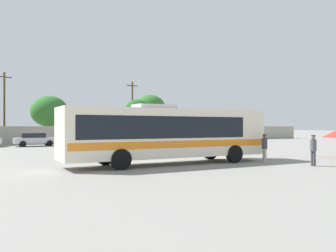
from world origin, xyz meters
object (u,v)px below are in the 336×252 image
(coach_bus_cream_orange, at_px, (166,133))
(roadside_tree_right, at_px, (150,108))
(parked_car_rightmost_red, at_px, (142,137))
(roadside_tree_midleft, at_px, (49,111))
(passenger_waiting_on_apron, at_px, (313,148))
(roadside_tree_midright, at_px, (137,110))
(parked_car_third_silver, at_px, (94,138))
(utility_pole_far, at_px, (132,110))
(attendant_by_bus_door, at_px, (264,146))
(parked_car_second_silver, at_px, (35,139))
(utility_pole_near, at_px, (4,106))

(coach_bus_cream_orange, distance_m, roadside_tree_right, 35.84)
(parked_car_rightmost_red, bearing_deg, roadside_tree_midleft, 144.65)
(parked_car_rightmost_red, relative_size, roadside_tree_midleft, 0.68)
(passenger_waiting_on_apron, distance_m, roadside_tree_midright, 34.13)
(parked_car_third_silver, xyz_separation_m, parked_car_rightmost_red, (6.15, -0.12, -0.01))
(utility_pole_far, bearing_deg, attendant_by_bus_door, -97.89)
(attendant_by_bus_door, bearing_deg, parked_car_third_silver, 97.78)
(coach_bus_cream_orange, distance_m, parked_car_second_silver, 22.77)
(parked_car_second_silver, distance_m, parked_car_third_silver, 6.77)
(utility_pole_far, bearing_deg, roadside_tree_midleft, -177.59)
(coach_bus_cream_orange, height_order, roadside_tree_midright, roadside_tree_midright)
(utility_pole_near, distance_m, utility_pole_far, 17.30)
(passenger_waiting_on_apron, relative_size, roadside_tree_midright, 0.28)
(utility_pole_far, bearing_deg, roadside_tree_right, 29.78)
(parked_car_third_silver, height_order, utility_pole_far, utility_pole_far)
(coach_bus_cream_orange, xyz_separation_m, roadside_tree_right, (14.04, 32.81, 3.23))
(attendant_by_bus_door, distance_m, utility_pole_near, 34.24)
(passenger_waiting_on_apron, bearing_deg, roadside_tree_right, 78.76)
(parked_car_third_silver, height_order, utility_pole_near, utility_pole_near)
(utility_pole_near, relative_size, roadside_tree_right, 1.23)
(parked_car_second_silver, xyz_separation_m, roadside_tree_right, (18.47, 10.50, 4.27))
(parked_car_third_silver, bearing_deg, attendant_by_bus_door, -82.22)
(parked_car_rightmost_red, bearing_deg, utility_pole_far, 77.41)
(parked_car_second_silver, distance_m, utility_pole_far, 17.23)
(coach_bus_cream_orange, height_order, parked_car_second_silver, coach_bus_cream_orange)
(parked_car_rightmost_red, relative_size, utility_pole_near, 0.47)
(coach_bus_cream_orange, bearing_deg, parked_car_second_silver, 101.23)
(parked_car_second_silver, xyz_separation_m, parked_car_third_silver, (6.73, 0.69, 0.05))
(attendant_by_bus_door, distance_m, utility_pole_far, 32.90)
(passenger_waiting_on_apron, bearing_deg, attendant_by_bus_door, 108.97)
(coach_bus_cream_orange, bearing_deg, utility_pole_near, 103.41)
(roadside_tree_midright, bearing_deg, roadside_tree_right, 44.43)
(passenger_waiting_on_apron, xyz_separation_m, roadside_tree_midleft, (-8.35, 34.61, 3.17))
(passenger_waiting_on_apron, distance_m, parked_car_third_silver, 27.85)
(parked_car_rightmost_red, height_order, utility_pole_far, utility_pole_far)
(parked_car_second_silver, height_order, roadside_tree_right, roadside_tree_right)
(parked_car_second_silver, height_order, utility_pole_far, utility_pole_far)
(attendant_by_bus_door, bearing_deg, roadside_tree_midright, 81.38)
(utility_pole_near, distance_m, roadside_tree_midleft, 5.41)
(coach_bus_cream_orange, distance_m, roadside_tree_midleft, 30.24)
(parked_car_second_silver, relative_size, parked_car_rightmost_red, 1.03)
(parked_car_second_silver, xyz_separation_m, roadside_tree_midright, (14.82, 6.92, 3.70))
(parked_car_second_silver, relative_size, roadside_tree_midright, 0.72)
(parked_car_second_silver, xyz_separation_m, utility_pole_far, (14.61, 8.29, 3.83))
(attendant_by_bus_door, relative_size, utility_pole_far, 0.19)
(roadside_tree_midleft, bearing_deg, parked_car_third_silver, -60.43)
(parked_car_third_silver, bearing_deg, passenger_waiting_on_apron, -81.07)
(attendant_by_bus_door, distance_m, parked_car_rightmost_red, 24.83)
(attendant_by_bus_door, height_order, parked_car_third_silver, attendant_by_bus_door)
(coach_bus_cream_orange, xyz_separation_m, parked_car_second_silver, (-4.43, 22.31, -1.04))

